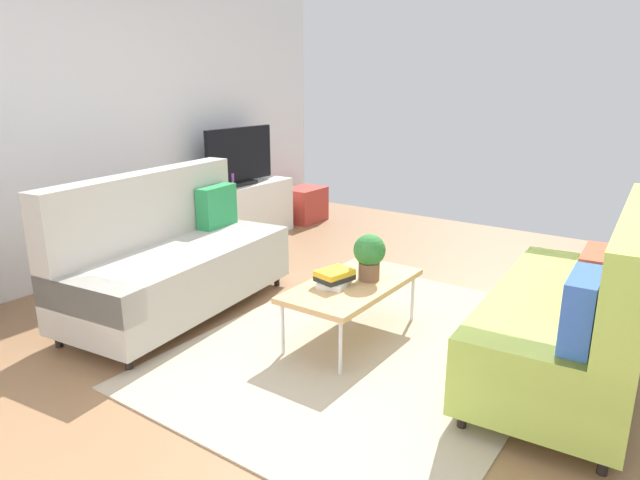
{
  "coord_description": "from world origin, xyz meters",
  "views": [
    {
      "loc": [
        -3.0,
        -1.92,
        1.8
      ],
      "look_at": [
        0.24,
        0.38,
        0.65
      ],
      "focal_mm": 31.43,
      "sensor_mm": 36.0,
      "label": 1
    }
  ],
  "objects_px": {
    "couch_beige": "(173,258)",
    "coffee_table": "(352,286)",
    "vase_1": "(208,183)",
    "bottle_1": "(232,180)",
    "vase_0": "(198,183)",
    "bottle_0": "(226,180)",
    "tv_console": "(241,212)",
    "table_book_0": "(334,283)",
    "potted_plant": "(369,254)",
    "couch_green": "(579,313)",
    "storage_trunk": "(305,205)",
    "tv": "(240,157)"
  },
  "relations": [
    {
      "from": "table_book_0",
      "to": "vase_0",
      "type": "height_order",
      "value": "vase_0"
    },
    {
      "from": "tv_console",
      "to": "bottle_1",
      "type": "xyz_separation_m",
      "value": [
        -0.15,
        -0.04,
        0.4
      ]
    },
    {
      "from": "couch_beige",
      "to": "tv_console",
      "type": "relative_size",
      "value": 1.42
    },
    {
      "from": "tv",
      "to": "vase_1",
      "type": "bearing_deg",
      "value": 170.74
    },
    {
      "from": "couch_beige",
      "to": "coffee_table",
      "type": "height_order",
      "value": "couch_beige"
    },
    {
      "from": "potted_plant",
      "to": "vase_0",
      "type": "relative_size",
      "value": 1.74
    },
    {
      "from": "bottle_1",
      "to": "vase_1",
      "type": "bearing_deg",
      "value": 162.08
    },
    {
      "from": "couch_beige",
      "to": "tv_console",
      "type": "distance_m",
      "value": 2.11
    },
    {
      "from": "table_book_0",
      "to": "bottle_1",
      "type": "height_order",
      "value": "bottle_1"
    },
    {
      "from": "storage_trunk",
      "to": "bottle_0",
      "type": "bearing_deg",
      "value": 177.45
    },
    {
      "from": "coffee_table",
      "to": "tv_console",
      "type": "xyz_separation_m",
      "value": [
        1.45,
        2.43,
        -0.07
      ]
    },
    {
      "from": "couch_green",
      "to": "table_book_0",
      "type": "relative_size",
      "value": 8.12
    },
    {
      "from": "couch_beige",
      "to": "tv_console",
      "type": "bearing_deg",
      "value": -158.06
    },
    {
      "from": "couch_beige",
      "to": "table_book_0",
      "type": "distance_m",
      "value": 1.38
    },
    {
      "from": "tv_console",
      "to": "vase_0",
      "type": "height_order",
      "value": "vase_0"
    },
    {
      "from": "potted_plant",
      "to": "vase_0",
      "type": "bearing_deg",
      "value": 73.51
    },
    {
      "from": "vase_1",
      "to": "tv_console",
      "type": "bearing_deg",
      "value": -6.64
    },
    {
      "from": "tv_console",
      "to": "bottle_0",
      "type": "xyz_separation_m",
      "value": [
        -0.25,
        -0.04,
        0.41
      ]
    },
    {
      "from": "table_book_0",
      "to": "bottle_1",
      "type": "relative_size",
      "value": 1.55
    },
    {
      "from": "vase_0",
      "to": "bottle_1",
      "type": "height_order",
      "value": "vase_0"
    },
    {
      "from": "vase_1",
      "to": "bottle_1",
      "type": "height_order",
      "value": "same"
    },
    {
      "from": "coffee_table",
      "to": "potted_plant",
      "type": "height_order",
      "value": "potted_plant"
    },
    {
      "from": "table_book_0",
      "to": "vase_0",
      "type": "distance_m",
      "value": 2.62
    },
    {
      "from": "tv_console",
      "to": "storage_trunk",
      "type": "xyz_separation_m",
      "value": [
        1.1,
        -0.1,
        -0.1
      ]
    },
    {
      "from": "vase_0",
      "to": "bottle_0",
      "type": "xyz_separation_m",
      "value": [
        0.33,
        -0.09,
        -0.01
      ]
    },
    {
      "from": "tv_console",
      "to": "vase_1",
      "type": "relative_size",
      "value": 9.04
    },
    {
      "from": "coffee_table",
      "to": "tv_console",
      "type": "bearing_deg",
      "value": 59.13
    },
    {
      "from": "coffee_table",
      "to": "storage_trunk",
      "type": "bearing_deg",
      "value": 42.39
    },
    {
      "from": "potted_plant",
      "to": "table_book_0",
      "type": "xyz_separation_m",
      "value": [
        -0.24,
        0.14,
        -0.17
      ]
    },
    {
      "from": "vase_0",
      "to": "bottle_0",
      "type": "relative_size",
      "value": 1.08
    },
    {
      "from": "couch_beige",
      "to": "bottle_0",
      "type": "xyz_separation_m",
      "value": [
        1.6,
        0.97,
        0.29
      ]
    },
    {
      "from": "storage_trunk",
      "to": "bottle_1",
      "type": "height_order",
      "value": "bottle_1"
    },
    {
      "from": "storage_trunk",
      "to": "vase_1",
      "type": "bearing_deg",
      "value": 174.4
    },
    {
      "from": "couch_beige",
      "to": "coffee_table",
      "type": "distance_m",
      "value": 1.48
    },
    {
      "from": "couch_beige",
      "to": "coffee_table",
      "type": "bearing_deg",
      "value": 98.83
    },
    {
      "from": "coffee_table",
      "to": "tv_console",
      "type": "distance_m",
      "value": 2.83
    },
    {
      "from": "storage_trunk",
      "to": "potted_plant",
      "type": "relative_size",
      "value": 1.56
    },
    {
      "from": "bottle_0",
      "to": "bottle_1",
      "type": "bearing_deg",
      "value": 0.0
    },
    {
      "from": "tv",
      "to": "storage_trunk",
      "type": "xyz_separation_m",
      "value": [
        1.1,
        -0.08,
        -0.73
      ]
    },
    {
      "from": "coffee_table",
      "to": "vase_0",
      "type": "relative_size",
      "value": 5.74
    },
    {
      "from": "coffee_table",
      "to": "bottle_1",
      "type": "xyz_separation_m",
      "value": [
        1.3,
        2.39,
        0.32
      ]
    },
    {
      "from": "storage_trunk",
      "to": "table_book_0",
      "type": "height_order",
      "value": "table_book_0"
    },
    {
      "from": "couch_green",
      "to": "couch_beige",
      "type": "bearing_deg",
      "value": 99.87
    },
    {
      "from": "couch_green",
      "to": "tv_console",
      "type": "distance_m",
      "value": 4.03
    },
    {
      "from": "tv",
      "to": "vase_1",
      "type": "relative_size",
      "value": 6.46
    },
    {
      "from": "bottle_0",
      "to": "coffee_table",
      "type": "bearing_deg",
      "value": -116.73
    },
    {
      "from": "bottle_0",
      "to": "bottle_1",
      "type": "distance_m",
      "value": 0.1
    },
    {
      "from": "potted_plant",
      "to": "vase_1",
      "type": "height_order",
      "value": "vase_1"
    },
    {
      "from": "vase_0",
      "to": "vase_1",
      "type": "xyz_separation_m",
      "value": [
        0.15,
        0.0,
        -0.02
      ]
    },
    {
      "from": "vase_1",
      "to": "couch_green",
      "type": "bearing_deg",
      "value": -100.68
    }
  ]
}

